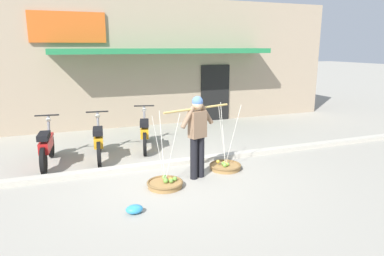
# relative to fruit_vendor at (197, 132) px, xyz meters

# --- Properties ---
(ground_plane) EXTENTS (90.00, 90.00, 0.00)m
(ground_plane) POSITION_rel_fruit_vendor_xyz_m (-0.38, 0.24, -0.98)
(ground_plane) COLOR #9E998C
(sidewalk_curb) EXTENTS (20.00, 0.24, 0.10)m
(sidewalk_curb) POSITION_rel_fruit_vendor_xyz_m (-0.38, 0.94, -0.93)
(sidewalk_curb) COLOR #BAB4A5
(sidewalk_curb) RESTS_ON ground
(fruit_vendor) EXTENTS (1.54, 0.52, 1.70)m
(fruit_vendor) POSITION_rel_fruit_vendor_xyz_m (0.00, 0.00, 0.00)
(fruit_vendor) COLOR black
(fruit_vendor) RESTS_ON ground
(fruit_basket_left_side) EXTENTS (0.70, 0.70, 1.45)m
(fruit_basket_left_side) POSITION_rel_fruit_vendor_xyz_m (-0.76, -0.24, -0.90)
(fruit_basket_left_side) COLOR #9E7542
(fruit_basket_left_side) RESTS_ON ground
(fruit_basket_right_side) EXTENTS (0.70, 0.70, 1.45)m
(fruit_basket_right_side) POSITION_rel_fruit_vendor_xyz_m (0.76, 0.24, -0.90)
(fruit_basket_right_side) COLOR #9E7542
(fruit_basket_right_side) RESTS_ON ground
(motorcycle_nearest_shop) EXTENTS (0.54, 1.82, 1.09)m
(motorcycle_nearest_shop) POSITION_rel_fruit_vendor_xyz_m (-2.89, 1.93, -0.52)
(motorcycle_nearest_shop) COLOR black
(motorcycle_nearest_shop) RESTS_ON ground
(motorcycle_second_in_row) EXTENTS (0.54, 1.82, 1.09)m
(motorcycle_second_in_row) POSITION_rel_fruit_vendor_xyz_m (-1.74, 1.97, -0.52)
(motorcycle_second_in_row) COLOR black
(motorcycle_second_in_row) RESTS_ON ground
(motorcycle_third_in_row) EXTENTS (0.63, 1.79, 1.09)m
(motorcycle_third_in_row) POSITION_rel_fruit_vendor_xyz_m (-0.51, 2.43, -0.52)
(motorcycle_third_in_row) COLOR black
(motorcycle_third_in_row) RESTS_ON ground
(storefront_building) EXTENTS (13.00, 6.00, 4.20)m
(storefront_building) POSITION_rel_fruit_vendor_xyz_m (0.80, 7.62, 1.12)
(storefront_building) COLOR tan
(storefront_building) RESTS_ON ground
(plastic_litter_bag) EXTENTS (0.28, 0.22, 0.14)m
(plastic_litter_bag) POSITION_rel_fruit_vendor_xyz_m (-1.54, -1.09, -0.91)
(plastic_litter_bag) COLOR #3393D1
(plastic_litter_bag) RESTS_ON ground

